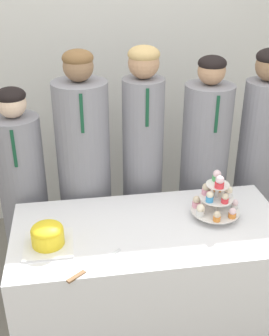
# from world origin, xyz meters

# --- Properties ---
(wall_back) EXTENTS (9.00, 0.06, 2.70)m
(wall_back) POSITION_xyz_m (0.00, 1.75, 1.35)
(wall_back) COLOR silver
(wall_back) RESTS_ON ground_plane
(table) EXTENTS (1.43, 0.68, 0.75)m
(table) POSITION_xyz_m (0.00, 0.34, 0.38)
(table) COLOR white
(table) RESTS_ON ground_plane
(round_cake) EXTENTS (0.24, 0.24, 0.12)m
(round_cake) POSITION_xyz_m (-0.52, 0.26, 0.81)
(round_cake) COLOR white
(round_cake) RESTS_ON table
(cake_knife) EXTENTS (0.26, 0.21, 0.01)m
(cake_knife) POSITION_xyz_m (-0.35, 0.05, 0.76)
(cake_knife) COLOR silver
(cake_knife) RESTS_ON table
(cupcake_stand) EXTENTS (0.26, 0.26, 0.27)m
(cupcake_stand) POSITION_xyz_m (0.36, 0.39, 0.87)
(cupcake_stand) COLOR silver
(cupcake_stand) RESTS_ON table
(student_0) EXTENTS (0.28, 0.29, 1.37)m
(student_0) POSITION_xyz_m (-0.69, 0.87, 0.65)
(student_0) COLOR gray
(student_0) RESTS_ON ground_plane
(student_1) EXTENTS (0.32, 0.32, 1.57)m
(student_1) POSITION_xyz_m (-0.31, 0.87, 0.73)
(student_1) COLOR gray
(student_1) RESTS_ON ground_plane
(student_2) EXTENTS (0.25, 0.25, 1.58)m
(student_2) POSITION_xyz_m (0.05, 0.87, 0.77)
(student_2) COLOR gray
(student_2) RESTS_ON ground_plane
(student_3) EXTENTS (0.30, 0.30, 1.51)m
(student_3) POSITION_xyz_m (0.45, 0.87, 0.71)
(student_3) COLOR gray
(student_3) RESTS_ON ground_plane
(student_4) EXTENTS (0.27, 0.27, 1.54)m
(student_4) POSITION_xyz_m (0.81, 0.87, 0.75)
(student_4) COLOR gray
(student_4) RESTS_ON ground_plane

